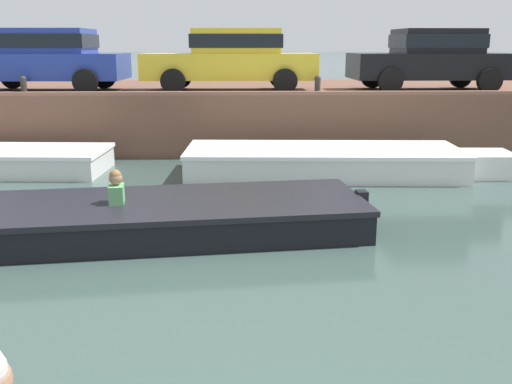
# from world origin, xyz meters

# --- Properties ---
(ground_plane) EXTENTS (400.00, 400.00, 0.00)m
(ground_plane) POSITION_xyz_m (0.00, 5.71, 0.00)
(ground_plane) COLOR #384C47
(far_quay_wall) EXTENTS (60.00, 6.00, 1.51)m
(far_quay_wall) POSITION_xyz_m (0.00, 14.42, 0.76)
(far_quay_wall) COLOR brown
(far_quay_wall) RESTS_ON ground
(far_wall_coping) EXTENTS (60.00, 0.24, 0.08)m
(far_wall_coping) POSITION_xyz_m (0.00, 11.54, 1.55)
(far_wall_coping) COLOR brown
(far_wall_coping) RESTS_ON far_quay_wall
(boat_moored_central_white) EXTENTS (6.86, 2.28, 0.58)m
(boat_moored_central_white) POSITION_xyz_m (1.77, 9.56, 0.29)
(boat_moored_central_white) COLOR white
(boat_moored_central_white) RESTS_ON ground
(motorboat_passing) EXTENTS (6.69, 2.62, 0.98)m
(motorboat_passing) POSITION_xyz_m (-1.46, 5.78, 0.25)
(motorboat_passing) COLOR black
(motorboat_passing) RESTS_ON ground
(car_leftmost_blue) EXTENTS (4.01, 2.06, 1.54)m
(car_leftmost_blue) POSITION_xyz_m (-5.10, 12.76, 2.36)
(car_leftmost_blue) COLOR #233893
(car_leftmost_blue) RESTS_ON far_quay_wall
(car_left_inner_yellow) EXTENTS (4.37, 1.93, 1.54)m
(car_left_inner_yellow) POSITION_xyz_m (-0.44, 12.76, 2.36)
(car_left_inner_yellow) COLOR yellow
(car_left_inner_yellow) RESTS_ON far_quay_wall
(car_centre_black) EXTENTS (4.01, 2.04, 1.54)m
(car_centre_black) POSITION_xyz_m (4.68, 12.76, 2.36)
(car_centre_black) COLOR black
(car_centre_black) RESTS_ON far_quay_wall
(mooring_bollard_west) EXTENTS (0.15, 0.15, 0.45)m
(mooring_bollard_west) POSITION_xyz_m (-5.36, 11.67, 1.75)
(mooring_bollard_west) COLOR #2D2B28
(mooring_bollard_west) RESTS_ON far_quay_wall
(mooring_bollard_mid) EXTENTS (0.15, 0.15, 0.45)m
(mooring_bollard_mid) POSITION_xyz_m (1.61, 11.67, 1.75)
(mooring_bollard_mid) COLOR #2D2B28
(mooring_bollard_mid) RESTS_ON far_quay_wall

